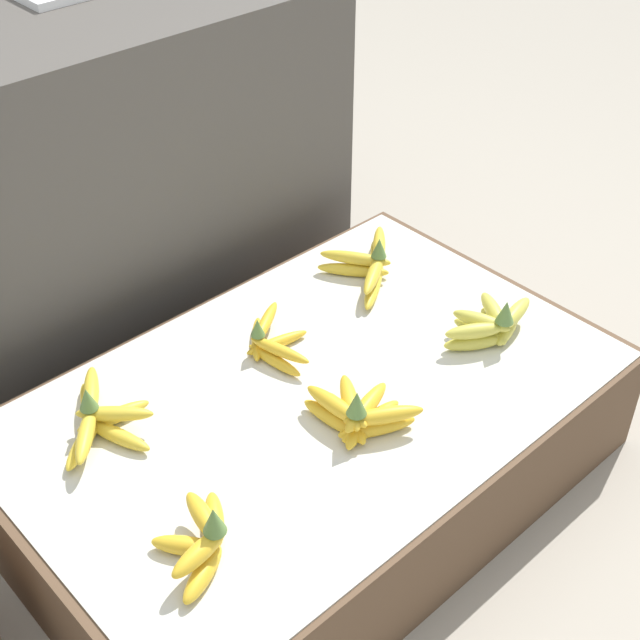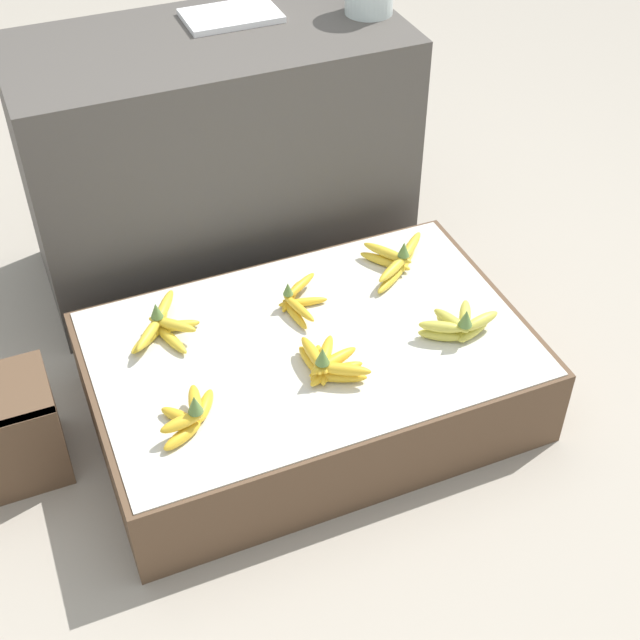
% 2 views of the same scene
% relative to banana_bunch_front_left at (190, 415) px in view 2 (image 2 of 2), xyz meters
% --- Properties ---
extents(ground_plane, '(10.00, 10.00, 0.00)m').
position_rel_banana_bunch_front_left_xyz_m(ground_plane, '(0.38, 0.16, -0.29)').
color(ground_plane, '#A89E8E').
extents(display_platform, '(1.19, 0.77, 0.26)m').
position_rel_banana_bunch_front_left_xyz_m(display_platform, '(0.38, 0.16, -0.17)').
color(display_platform, brown).
rests_on(display_platform, ground_plane).
extents(back_vendor_table, '(1.19, 0.57, 0.81)m').
position_rel_banana_bunch_front_left_xyz_m(back_vendor_table, '(0.38, 0.95, 0.11)').
color(back_vendor_table, '#4C4742').
rests_on(back_vendor_table, ground_plane).
extents(banana_bunch_front_left, '(0.18, 0.17, 0.12)m').
position_rel_banana_bunch_front_left_xyz_m(banana_bunch_front_left, '(0.00, 0.00, 0.00)').
color(banana_bunch_front_left, gold).
rests_on(banana_bunch_front_left, display_platform).
extents(banana_bunch_front_midleft, '(0.16, 0.20, 0.11)m').
position_rel_banana_bunch_front_left_xyz_m(banana_bunch_front_midleft, '(0.38, 0.04, -0.00)').
color(banana_bunch_front_midleft, gold).
rests_on(banana_bunch_front_midleft, display_platform).
extents(banana_bunch_front_midright, '(0.23, 0.13, 0.11)m').
position_rel_banana_bunch_front_left_xyz_m(banana_bunch_front_midright, '(0.77, 0.04, -0.00)').
color(banana_bunch_front_midright, gold).
rests_on(banana_bunch_front_midright, display_platform).
extents(banana_bunch_middle_left, '(0.21, 0.25, 0.10)m').
position_rel_banana_bunch_front_left_xyz_m(banana_bunch_middle_left, '(0.03, 0.35, -0.01)').
color(banana_bunch_middle_left, gold).
rests_on(banana_bunch_middle_left, display_platform).
extents(banana_bunch_middle_midleft, '(0.15, 0.21, 0.09)m').
position_rel_banana_bunch_front_left_xyz_m(banana_bunch_middle_midleft, '(0.40, 0.32, -0.01)').
color(banana_bunch_middle_midleft, gold).
rests_on(banana_bunch_middle_midleft, display_platform).
extents(banana_bunch_middle_midright, '(0.24, 0.22, 0.10)m').
position_rel_banana_bunch_front_left_xyz_m(banana_bunch_middle_midright, '(0.74, 0.37, -0.00)').
color(banana_bunch_middle_midright, gold).
rests_on(banana_bunch_middle_midright, display_platform).
extents(foam_tray_white, '(0.29, 0.19, 0.02)m').
position_rel_banana_bunch_front_left_xyz_m(foam_tray_white, '(0.49, 1.04, 0.52)').
color(foam_tray_white, white).
rests_on(foam_tray_white, back_vendor_table).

